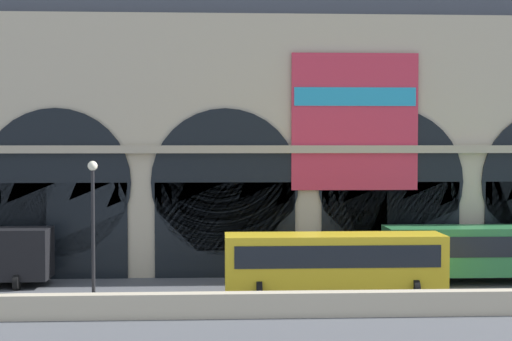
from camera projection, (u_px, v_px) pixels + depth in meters
ground_plane at (320, 294)px, 38.38m from camera, size 200.00×200.00×0.00m
quay_parapet_wall at (334, 304)px, 33.49m from camera, size 90.00×0.70×1.10m
station_building at (305, 113)px, 45.04m from camera, size 49.47×4.49×19.76m
bus_center at (334, 260)px, 37.91m from camera, size 11.00×3.25×3.10m
bus_mideast at (485, 251)px, 41.33m from camera, size 11.00×3.25×3.10m
street_lamp_quayside at (93, 217)px, 33.61m from camera, size 0.44×0.44×6.90m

